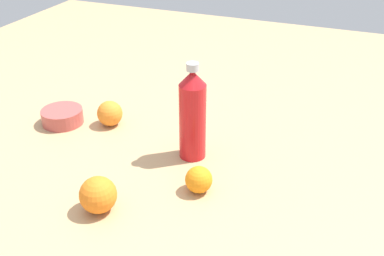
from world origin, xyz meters
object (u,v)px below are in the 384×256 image
object	(u,v)px
orange_0	(199,180)
ceramic_bowl	(62,116)
water_bottle	(192,115)
orange_1	(98,195)
orange_2	(110,113)

from	to	relation	value
orange_0	ceramic_bowl	distance (m)	0.49
water_bottle	orange_1	world-z (taller)	water_bottle
water_bottle	orange_2	distance (m)	0.29
orange_0	ceramic_bowl	bearing A→B (deg)	161.84
orange_1	orange_2	bearing A→B (deg)	116.87
orange_0	orange_1	distance (m)	0.22
orange_0	ceramic_bowl	size ratio (longest dim) A/B	0.53
orange_1	orange_0	bearing A→B (deg)	39.47
water_bottle	orange_0	world-z (taller)	water_bottle
orange_1	ceramic_bowl	bearing A→B (deg)	135.57
orange_2	orange_1	bearing A→B (deg)	-63.13
orange_1	orange_2	xyz separation A→B (m)	(-0.17, 0.33, -0.00)
orange_0	orange_1	world-z (taller)	orange_1
water_bottle	ceramic_bowl	size ratio (longest dim) A/B	2.15
ceramic_bowl	water_bottle	bearing A→B (deg)	-3.67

